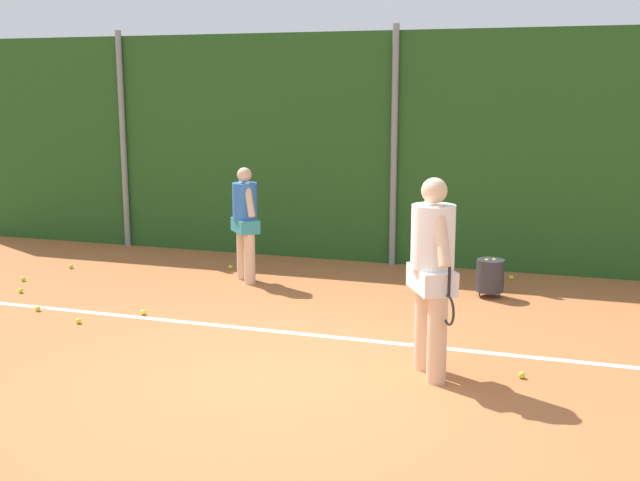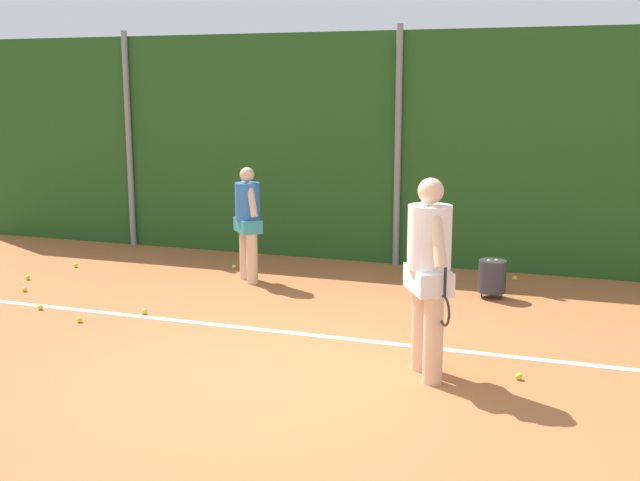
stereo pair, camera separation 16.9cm
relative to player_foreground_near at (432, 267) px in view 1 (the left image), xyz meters
name	(u,v)px [view 1 (the left image)]	position (x,y,z in m)	size (l,w,h in m)	color
ground_plane	(323,329)	(-1.41, 1.05, -1.06)	(24.88, 24.88, 0.00)	#B76638
hedge_fence_backdrop	(397,149)	(-1.41, 4.72, 0.70)	(16.17, 0.25, 3.52)	#23511E
fence_post_left	(123,141)	(-6.07, 4.54, 0.74)	(0.10, 0.10, 3.61)	gray
fence_post_center	(394,147)	(-1.41, 4.54, 0.74)	(0.10, 0.10, 3.61)	gray
court_baseline_paint	(316,335)	(-1.41, 0.81, -1.06)	(11.82, 0.10, 0.01)	white
player_foreground_near	(432,267)	(0.00, 0.00, 0.00)	(0.56, 0.74, 1.90)	beige
player_midcourt	(245,218)	(-3.13, 2.86, -0.16)	(0.52, 0.53, 1.61)	beige
ball_hopper	(490,275)	(0.24, 3.06, -0.77)	(0.36, 0.36, 0.51)	#2D2D33
tennis_ball_1	(231,267)	(-3.65, 3.47, -1.03)	(0.07, 0.07, 0.07)	#CCDB33
tennis_ball_2	(38,309)	(-4.96, 0.66, -1.03)	(0.07, 0.07, 0.07)	#CCDB33
tennis_ball_5	(143,312)	(-3.64, 0.92, -1.03)	(0.07, 0.07, 0.07)	#CCDB33
tennis_ball_6	(23,279)	(-6.13, 1.87, -1.03)	(0.07, 0.07, 0.07)	#CCDB33
tennis_ball_7	(522,375)	(0.85, 0.18, -1.03)	(0.07, 0.07, 0.07)	#CCDB33
tennis_ball_8	(511,277)	(0.43, 4.10, -1.03)	(0.07, 0.07, 0.07)	#CCDB33
tennis_ball_9	(21,291)	(-5.73, 1.32, -1.03)	(0.07, 0.07, 0.07)	#CCDB33
tennis_ball_10	(78,321)	(-4.17, 0.38, -1.03)	(0.07, 0.07, 0.07)	#CCDB33
tennis_ball_12	(71,266)	(-5.96, 2.76, -1.03)	(0.07, 0.07, 0.07)	#CCDB33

